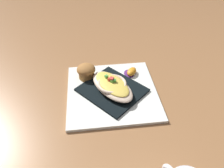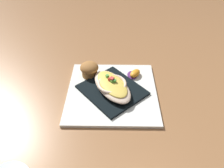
{
  "view_description": "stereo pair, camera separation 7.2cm",
  "coord_description": "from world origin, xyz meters",
  "px_view_note": "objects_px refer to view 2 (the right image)",
  "views": [
    {
      "loc": [
        -0.53,
        0.13,
        0.51
      ],
      "look_at": [
        0.0,
        0.0,
        0.04
      ],
      "focal_mm": 35.16,
      "sensor_mm": 36.0,
      "label": 1
    },
    {
      "loc": [
        -0.54,
        0.05,
        0.51
      ],
      "look_at": [
        0.0,
        0.0,
        0.04
      ],
      "focal_mm": 35.16,
      "sensor_mm": 36.0,
      "label": 2
    }
  ],
  "objects_px": {
    "gratin_dish": "(112,85)",
    "square_plate": "(112,92)",
    "muffin": "(89,69)",
    "orange_garnish": "(134,74)"
  },
  "relations": [
    {
      "from": "muffin",
      "to": "orange_garnish",
      "type": "height_order",
      "value": "muffin"
    },
    {
      "from": "muffin",
      "to": "orange_garnish",
      "type": "relative_size",
      "value": 1.16
    },
    {
      "from": "square_plate",
      "to": "muffin",
      "type": "bearing_deg",
      "value": 38.41
    },
    {
      "from": "gratin_dish",
      "to": "muffin",
      "type": "xyz_separation_m",
      "value": [
        0.09,
        0.07,
        0.0
      ]
    },
    {
      "from": "square_plate",
      "to": "muffin",
      "type": "distance_m",
      "value": 0.12
    },
    {
      "from": "gratin_dish",
      "to": "square_plate",
      "type": "bearing_deg",
      "value": -158.62
    },
    {
      "from": "gratin_dish",
      "to": "orange_garnish",
      "type": "relative_size",
      "value": 3.58
    },
    {
      "from": "square_plate",
      "to": "gratin_dish",
      "type": "bearing_deg",
      "value": 21.38
    },
    {
      "from": "square_plate",
      "to": "muffin",
      "type": "xyz_separation_m",
      "value": [
        0.09,
        0.07,
        0.03
      ]
    },
    {
      "from": "square_plate",
      "to": "gratin_dish",
      "type": "height_order",
      "value": "gratin_dish"
    }
  ]
}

